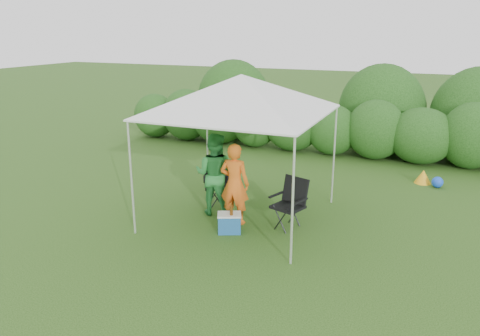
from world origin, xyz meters
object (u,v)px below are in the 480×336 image
at_px(canopy, 241,94).
at_px(cooler, 229,223).
at_px(chair_left, 216,180).
at_px(chair_right, 291,200).
at_px(woman, 215,174).
at_px(man, 235,184).

height_order(canopy, cooler, canopy).
height_order(canopy, chair_left, canopy).
height_order(chair_right, cooler, chair_right).
distance_m(chair_right, cooler, 1.24).
height_order(chair_right, woman, woman).
relative_size(chair_right, chair_left, 1.06).
xyz_separation_m(man, cooler, (0.09, -0.46, -0.61)).
xyz_separation_m(chair_left, woman, (0.24, -0.57, 0.33)).
bearing_deg(canopy, chair_right, -4.56).
bearing_deg(woman, man, 147.81).
bearing_deg(woman, cooler, 125.75).
bearing_deg(chair_left, canopy, -61.26).
height_order(canopy, woman, canopy).
distance_m(chair_left, cooler, 1.61).
relative_size(chair_left, man, 0.57).
xyz_separation_m(canopy, cooler, (0.09, -0.78, -2.28)).
distance_m(canopy, chair_right, 2.19).
bearing_deg(chair_left, cooler, -83.66).
relative_size(canopy, chair_left, 3.44).
bearing_deg(canopy, chair_left, 146.81).
bearing_deg(cooler, chair_left, 100.10).
height_order(chair_right, man, man).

